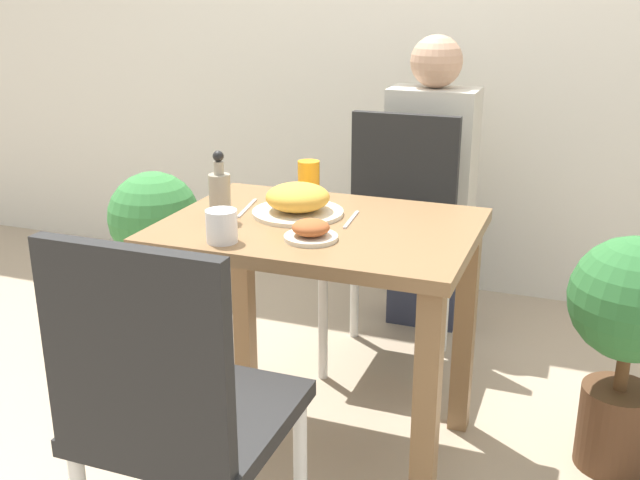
{
  "coord_description": "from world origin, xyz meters",
  "views": [
    {
      "loc": [
        0.69,
        -1.85,
        1.35
      ],
      "look_at": [
        0.0,
        0.0,
        0.67
      ],
      "focal_mm": 42.0,
      "sensor_mm": 36.0,
      "label": 1
    }
  ],
  "objects_px": {
    "food_plate": "(298,201)",
    "drink_cup": "(222,226)",
    "chair_near": "(172,407)",
    "side_plate": "(311,231)",
    "chair_far": "(394,226)",
    "potted_plant_right": "(629,327)",
    "person_figure": "(430,186)",
    "juice_glass": "(309,179)",
    "sauce_bottle": "(220,194)",
    "potted_plant_left": "(157,252)"
  },
  "relations": [
    {
      "from": "side_plate",
      "to": "juice_glass",
      "type": "relative_size",
      "value": 1.26
    },
    {
      "from": "chair_near",
      "to": "potted_plant_left",
      "type": "height_order",
      "value": "chair_near"
    },
    {
      "from": "person_figure",
      "to": "potted_plant_right",
      "type": "bearing_deg",
      "value": -47.29
    },
    {
      "from": "chair_far",
      "to": "drink_cup",
      "type": "height_order",
      "value": "chair_far"
    },
    {
      "from": "chair_near",
      "to": "side_plate",
      "type": "xyz_separation_m",
      "value": [
        0.1,
        0.54,
        0.23
      ]
    },
    {
      "from": "sauce_bottle",
      "to": "potted_plant_left",
      "type": "relative_size",
      "value": 0.28
    },
    {
      "from": "potted_plant_right",
      "to": "chair_near",
      "type": "bearing_deg",
      "value": -135.17
    },
    {
      "from": "food_plate",
      "to": "sauce_bottle",
      "type": "xyz_separation_m",
      "value": [
        -0.18,
        -0.12,
        0.03
      ]
    },
    {
      "from": "potted_plant_right",
      "to": "person_figure",
      "type": "xyz_separation_m",
      "value": [
        -0.75,
        0.81,
        0.13
      ]
    },
    {
      "from": "food_plate",
      "to": "drink_cup",
      "type": "distance_m",
      "value": 0.3
    },
    {
      "from": "chair_far",
      "to": "drink_cup",
      "type": "xyz_separation_m",
      "value": [
        -0.22,
        -0.9,
        0.25
      ]
    },
    {
      "from": "side_plate",
      "to": "potted_plant_right",
      "type": "height_order",
      "value": "side_plate"
    },
    {
      "from": "chair_near",
      "to": "juice_glass",
      "type": "distance_m",
      "value": 0.97
    },
    {
      "from": "side_plate",
      "to": "potted_plant_left",
      "type": "distance_m",
      "value": 1.04
    },
    {
      "from": "potted_plant_right",
      "to": "person_figure",
      "type": "distance_m",
      "value": 1.11
    },
    {
      "from": "side_plate",
      "to": "drink_cup",
      "type": "bearing_deg",
      "value": -155.28
    },
    {
      "from": "person_figure",
      "to": "potted_plant_left",
      "type": "bearing_deg",
      "value": -144.24
    },
    {
      "from": "side_plate",
      "to": "chair_far",
      "type": "bearing_deg",
      "value": 89.24
    },
    {
      "from": "chair_far",
      "to": "sauce_bottle",
      "type": "xyz_separation_m",
      "value": [
        -0.31,
        -0.73,
        0.28
      ]
    },
    {
      "from": "food_plate",
      "to": "juice_glass",
      "type": "xyz_separation_m",
      "value": [
        -0.04,
        0.2,
        0.02
      ]
    },
    {
      "from": "sauce_bottle",
      "to": "person_figure",
      "type": "bearing_deg",
      "value": 71.96
    },
    {
      "from": "chair_near",
      "to": "drink_cup",
      "type": "bearing_deg",
      "value": -76.54
    },
    {
      "from": "side_plate",
      "to": "potted_plant_left",
      "type": "relative_size",
      "value": 0.2
    },
    {
      "from": "drink_cup",
      "to": "chair_far",
      "type": "bearing_deg",
      "value": 76.43
    },
    {
      "from": "side_plate",
      "to": "juice_glass",
      "type": "bearing_deg",
      "value": 112.16
    },
    {
      "from": "drink_cup",
      "to": "potted_plant_left",
      "type": "xyz_separation_m",
      "value": [
        -0.62,
        0.63,
        -0.36
      ]
    },
    {
      "from": "chair_near",
      "to": "potted_plant_left",
      "type": "xyz_separation_m",
      "value": [
        -0.73,
        1.07,
        -0.11
      ]
    },
    {
      "from": "food_plate",
      "to": "juice_glass",
      "type": "distance_m",
      "value": 0.2
    },
    {
      "from": "sauce_bottle",
      "to": "potted_plant_right",
      "type": "xyz_separation_m",
      "value": [
        1.11,
        0.29,
        -0.35
      ]
    },
    {
      "from": "juice_glass",
      "to": "sauce_bottle",
      "type": "bearing_deg",
      "value": -113.86
    },
    {
      "from": "potted_plant_left",
      "to": "person_figure",
      "type": "relative_size",
      "value": 0.6
    },
    {
      "from": "chair_far",
      "to": "potted_plant_left",
      "type": "distance_m",
      "value": 0.89
    },
    {
      "from": "food_plate",
      "to": "potted_plant_right",
      "type": "height_order",
      "value": "food_plate"
    },
    {
      "from": "juice_glass",
      "to": "potted_plant_left",
      "type": "xyz_separation_m",
      "value": [
        -0.67,
        0.14,
        -0.37
      ]
    },
    {
      "from": "juice_glass",
      "to": "potted_plant_right",
      "type": "bearing_deg",
      "value": -1.76
    },
    {
      "from": "juice_glass",
      "to": "person_figure",
      "type": "bearing_deg",
      "value": 74.44
    },
    {
      "from": "chair_far",
      "to": "potted_plant_right",
      "type": "height_order",
      "value": "chair_far"
    },
    {
      "from": "sauce_bottle",
      "to": "food_plate",
      "type": "bearing_deg",
      "value": 33.67
    },
    {
      "from": "juice_glass",
      "to": "person_figure",
      "type": "height_order",
      "value": "person_figure"
    },
    {
      "from": "person_figure",
      "to": "side_plate",
      "type": "bearing_deg",
      "value": -92.84
    },
    {
      "from": "chair_near",
      "to": "person_figure",
      "type": "xyz_separation_m",
      "value": [
        0.16,
        1.71,
        0.06
      ]
    },
    {
      "from": "side_plate",
      "to": "drink_cup",
      "type": "height_order",
      "value": "drink_cup"
    },
    {
      "from": "chair_near",
      "to": "potted_plant_left",
      "type": "bearing_deg",
      "value": -55.95
    },
    {
      "from": "sauce_bottle",
      "to": "chair_far",
      "type": "bearing_deg",
      "value": 67.06
    },
    {
      "from": "side_plate",
      "to": "sauce_bottle",
      "type": "height_order",
      "value": "sauce_bottle"
    },
    {
      "from": "drink_cup",
      "to": "potted_plant_right",
      "type": "distance_m",
      "value": 1.15
    },
    {
      "from": "food_plate",
      "to": "potted_plant_right",
      "type": "relative_size",
      "value": 0.37
    },
    {
      "from": "chair_far",
      "to": "chair_near",
      "type": "bearing_deg",
      "value": -94.72
    },
    {
      "from": "side_plate",
      "to": "person_figure",
      "type": "bearing_deg",
      "value": 87.16
    },
    {
      "from": "potted_plant_left",
      "to": "person_figure",
      "type": "distance_m",
      "value": 1.1
    }
  ]
}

